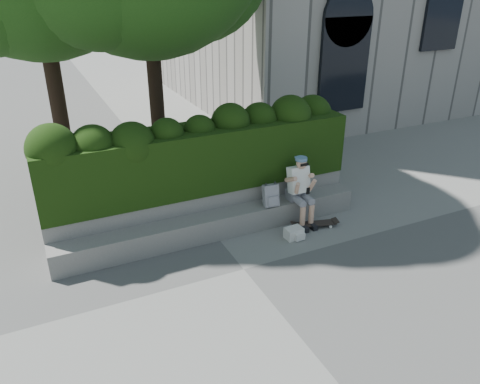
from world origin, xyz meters
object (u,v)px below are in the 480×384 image
skateboard (315,224)px  backpack_ground (294,233)px  backpack_plaid (271,195)px  person (300,187)px

skateboard → backpack_ground: bearing=-148.7°
skateboard → backpack_ground: (-0.60, -0.18, 0.03)m
skateboard → backpack_plaid: size_ratio=2.03×
person → skateboard: size_ratio=1.59×
person → backpack_ground: bearing=-128.6°
skateboard → backpack_plaid: 1.07m
person → backpack_ground: 0.94m
person → backpack_ground: size_ratio=4.18×
backpack_ground → skateboard: bearing=13.8°
backpack_plaid → backpack_ground: bearing=-67.3°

